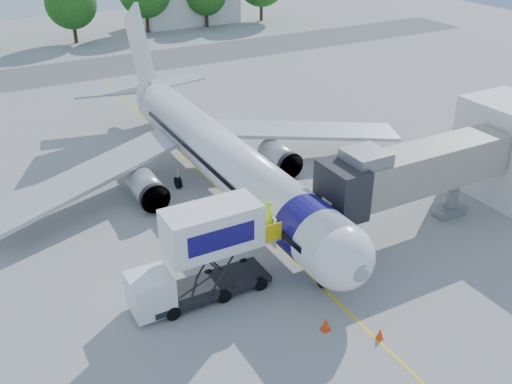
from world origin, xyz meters
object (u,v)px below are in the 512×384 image
jet_bridge (407,173)px  catering_hiloader (202,255)px  aircraft (218,155)px  ground_tug (493,380)px

jet_bridge → catering_hiloader: size_ratio=1.63×
aircraft → ground_tug: (2.25, -23.79, -2.16)m
jet_bridge → ground_tug: (-5.74, -12.67, -3.56)m
jet_bridge → catering_hiloader: 14.34m
jet_bridge → ground_tug: 14.35m
aircraft → jet_bridge: bearing=-54.3°
aircraft → ground_tug: aircraft is taller
catering_hiloader → ground_tug: bearing=-56.1°
aircraft → jet_bridge: size_ratio=2.71×
ground_tug → jet_bridge: bearing=55.9°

